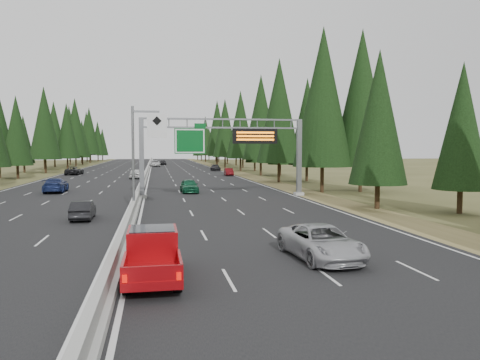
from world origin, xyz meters
The scene contains 20 objects.
ground centered at (0.00, 0.00, 0.00)m, with size 400.00×400.00×0.00m, color #40411E.
road centered at (0.00, 80.00, 0.04)m, with size 32.00×260.00×0.08m, color black.
shoulder_right centered at (17.80, 80.00, 0.03)m, with size 3.60×260.00×0.06m, color olive.
shoulder_left centered at (-17.80, 80.00, 0.03)m, with size 3.60×260.00×0.06m, color #40411E.
median_barrier centered at (0.00, 80.00, 0.41)m, with size 0.70×260.00×0.85m.
sign_gantry centered at (8.92, 34.88, 5.27)m, with size 16.75×0.98×7.80m.
hov_sign_pole centered at (0.58, 24.97, 4.72)m, with size 2.80×0.50×8.00m.
tree_row_right centered at (21.90, 71.66, 9.50)m, with size 12.45×241.14×18.55m.
tree_row_left centered at (-22.03, 74.81, 9.71)m, with size 12.04×238.72×18.85m.
silver_minivan centered at (8.73, 8.00, 0.82)m, with size 2.44×5.30×1.47m, color #ADAEB2.
red_pickup centered at (1.50, 6.44, 1.06)m, with size 1.94×5.44×1.77m.
car_ahead_green centered at (5.26, 40.00, 0.83)m, with size 1.77×4.40×1.50m, color #145B38.
car_ahead_dkred centered at (14.50, 70.83, 0.74)m, with size 1.40×4.00×1.32m, color #570C0F.
car_ahead_dkgrey centered at (14.50, 89.57, 0.76)m, with size 1.90×4.67×1.36m, color black.
car_ahead_white centered at (1.50, 115.75, 0.90)m, with size 2.73×5.93×1.65m, color silver.
car_ahead_far centered at (3.81, 128.31, 0.84)m, with size 1.78×4.43×1.51m, color black.
car_onc_near centered at (-3.24, 21.73, 0.72)m, with size 1.34×3.86×1.27m, color black.
car_onc_blue centered at (-9.19, 42.86, 0.88)m, with size 2.24×5.50×1.60m, color navy.
car_onc_white centered at (-1.50, 65.53, 0.86)m, with size 1.85×4.60×1.57m, color silver.
car_onc_far centered at (-13.00, 78.51, 0.81)m, with size 2.41×5.24×1.46m, color black.
Camera 1 is at (1.64, -11.19, 4.89)m, focal length 35.00 mm.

